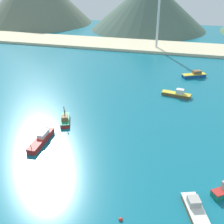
% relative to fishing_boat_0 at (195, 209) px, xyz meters
% --- Properties ---
extents(ground, '(260.00, 280.00, 0.50)m').
position_rel_fishing_boat_0_xyz_m(ground, '(-26.11, 36.44, -0.96)').
color(ground, '#146B7F').
extents(fishing_boat_0, '(5.02, 8.05, 2.14)m').
position_rel_fishing_boat_0_xyz_m(fishing_boat_0, '(0.00, 0.00, 0.00)').
color(fishing_boat_0, brown).
rests_on(fishing_boat_0, ground).
extents(fishing_boat_2, '(9.26, 3.97, 2.51)m').
position_rel_fishing_boat_0_xyz_m(fishing_boat_2, '(-6.11, 48.32, 0.10)').
color(fishing_boat_2, brown).
rests_on(fishing_boat_2, ground).
extents(fishing_boat_3, '(2.37, 10.41, 2.50)m').
position_rel_fishing_boat_0_xyz_m(fishing_boat_3, '(-34.61, 12.96, 0.09)').
color(fishing_boat_3, red).
rests_on(fishing_boat_3, ground).
extents(fishing_boat_4, '(8.88, 6.29, 2.47)m').
position_rel_fishing_boat_0_xyz_m(fishing_boat_4, '(-1.12, 67.76, 0.17)').
color(fishing_boat_4, '#14478C').
rests_on(fishing_boat_4, ground).
extents(fishing_boat_5, '(4.75, 7.51, 4.76)m').
position_rel_fishing_boat_0_xyz_m(fishing_boat_5, '(-33.17, 23.37, 0.04)').
color(fishing_boat_5, red).
rests_on(fishing_boat_5, ground).
extents(buoy_1, '(0.68, 0.68, 0.68)m').
position_rel_fishing_boat_0_xyz_m(buoy_1, '(-11.47, -4.90, -0.59)').
color(buoy_1, red).
rests_on(buoy_1, ground).
extents(beach_strip, '(247.00, 22.90, 1.20)m').
position_rel_fishing_boat_0_xyz_m(beach_strip, '(-26.11, 106.92, -0.11)').
color(beach_strip, beige).
rests_on(beach_strip, ground).
extents(hill_central, '(72.36, 72.36, 30.10)m').
position_rel_fishing_boat_0_xyz_m(hill_central, '(-31.40, 153.29, 14.34)').
color(hill_central, '#4C6656').
rests_on(hill_central, ground).
extents(radio_tower, '(3.14, 2.52, 31.45)m').
position_rel_fishing_boat_0_xyz_m(radio_tower, '(-19.75, 103.91, 15.33)').
color(radio_tower, silver).
rests_on(radio_tower, ground).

